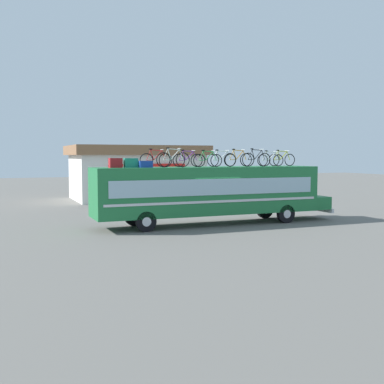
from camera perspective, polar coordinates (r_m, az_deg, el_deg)
The scene contains 15 objects.
ground_plane at distance 24.63m, azimuth 1.97°, elevation -3.94°, with size 120.00×120.00×0.00m, color #605E59.
bus at distance 24.51m, azimuth 2.32°, elevation 0.14°, with size 13.16×2.49×3.01m.
luggage_bag_1 at distance 22.71m, azimuth -9.26°, elevation 3.50°, with size 0.59×0.42×0.46m, color maroon.
luggage_bag_2 at distance 22.92m, azimuth -7.41°, elevation 3.52°, with size 0.66×0.33×0.46m, color #1E7F66.
luggage_bag_3 at distance 22.87m, azimuth -5.67°, elevation 3.37°, with size 0.64×0.44×0.32m, color #193899.
rooftop_bicycle_1 at distance 23.23m, azimuth -4.39°, elevation 3.94°, with size 1.68×0.44×0.93m.
rooftop_bicycle_2 at distance 23.37m, azimuth -2.31°, elevation 4.00°, with size 1.76×0.44×0.98m.
rooftop_bicycle_3 at distance 24.09m, azimuth -0.52°, elevation 3.93°, with size 1.65×0.44×0.89m.
rooftop_bicycle_4 at distance 24.19m, azimuth 1.92°, elevation 3.93°, with size 1.62×0.44×0.88m.
rooftop_bicycle_5 at distance 25.00m, azimuth 3.61°, elevation 3.96°, with size 1.71×0.44×0.90m.
rooftop_bicycle_6 at distance 25.24m, azimuth 5.58°, elevation 3.98°, with size 1.68×0.44×0.95m.
rooftop_bicycle_7 at distance 25.44m, azimuth 7.80°, elevation 3.99°, with size 1.74×0.44×0.97m.
rooftop_bicycle_8 at distance 26.11m, azimuth 9.47°, elevation 3.89°, with size 1.65×0.44×0.87m.
rooftop_bicycle_9 at distance 26.78m, azimuth 10.83°, elevation 3.91°, with size 1.70×0.44×0.91m.
roadside_building at distance 39.54m, azimuth -6.82°, elevation 2.44°, with size 10.81×7.32×4.41m.
Camera 1 is at (-10.07, -22.19, 3.55)m, focal length 44.05 mm.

